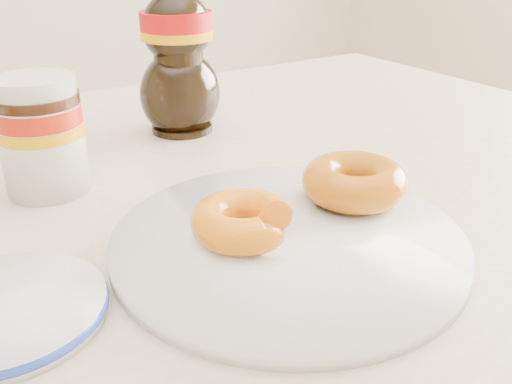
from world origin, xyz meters
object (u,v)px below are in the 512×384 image
plate (288,241)px  donut_bitten (243,221)px  dining_table (142,275)px  nutella_jar (41,131)px  blue_rim_saucer (6,310)px  donut_whole (354,181)px  syrup_bottle (178,52)px

plate → donut_bitten: size_ratio=3.43×
dining_table → plate: size_ratio=4.66×
nutella_jar → blue_rim_saucer: (-0.08, -0.21, -0.06)m
dining_table → donut_bitten: size_ratio=15.97×
donut_whole → syrup_bottle: bearing=95.4°
donut_bitten → nutella_jar: size_ratio=0.73×
donut_whole → blue_rim_saucer: 0.32m
dining_table → donut_whole: bearing=-37.0°
plate → donut_whole: donut_whole is taller
plate → nutella_jar: 0.28m
donut_bitten → blue_rim_saucer: size_ratio=0.62×
syrup_bottle → blue_rim_saucer: (-0.29, -0.31, -0.10)m
plate → blue_rim_saucer: (-0.22, 0.03, -0.00)m
donut_whole → dining_table: bearing=143.0°
plate → donut_bitten: (-0.03, 0.02, 0.02)m
nutella_jar → donut_whole: bearing=-42.4°
donut_bitten → syrup_bottle: bearing=87.1°
plate → blue_rim_saucer: 0.22m
donut_whole → syrup_bottle: size_ratio=0.47×
blue_rim_saucer → syrup_bottle: bearing=46.6°
dining_table → blue_rim_saucer: blue_rim_saucer is taller
donut_whole → nutella_jar: size_ratio=0.83×
dining_table → donut_whole: (0.17, -0.13, 0.12)m
nutella_jar → plate: bearing=-59.6°
syrup_bottle → blue_rim_saucer: bearing=-133.4°
dining_table → plate: plate is taller
donut_bitten → donut_whole: donut_whole is taller
donut_whole → syrup_bottle: syrup_bottle is taller
syrup_bottle → dining_table: bearing=-128.2°
plate → dining_table: bearing=116.9°
dining_table → plate: (0.08, -0.15, 0.09)m
nutella_jar → blue_rim_saucer: nutella_jar is taller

